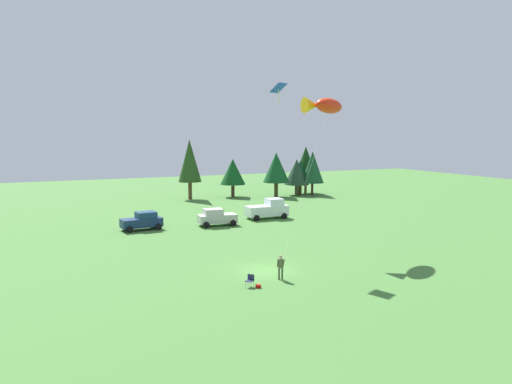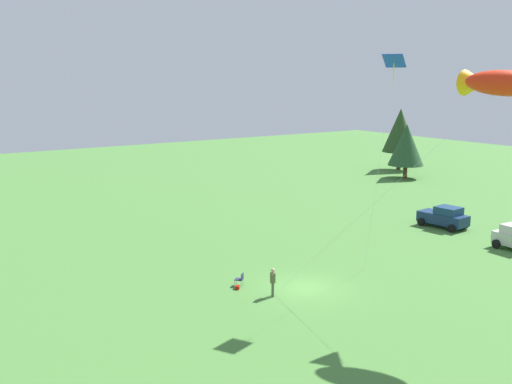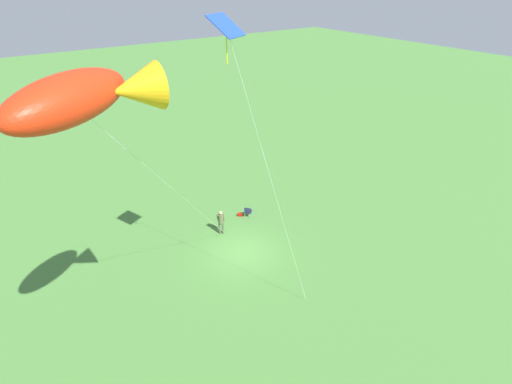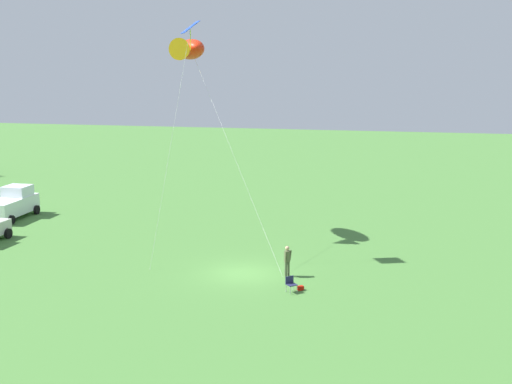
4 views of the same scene
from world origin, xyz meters
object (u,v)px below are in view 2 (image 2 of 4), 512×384
car_navy_hatch (444,217)px  backpack_on_grass (238,287)px  folding_chair (240,278)px  person_kite_flyer (273,280)px  kite_large_fish (498,83)px  kite_diamond_blue (393,67)px

car_navy_hatch → backpack_on_grass: bearing=-88.3°
car_navy_hatch → folding_chair: bearing=-89.1°
folding_chair → car_navy_hatch: (-2.54, 22.54, 0.46)m
folding_chair → person_kite_flyer: bearing=152.6°
folding_chair → kite_large_fish: kite_large_fish is taller
backpack_on_grass → car_navy_hatch: bearing=97.3°
folding_chair → backpack_on_grass: folding_chair is taller
car_navy_hatch → kite_diamond_blue: (8.01, -15.54, 12.48)m
kite_large_fish → kite_diamond_blue: (-5.61, -1.81, 0.88)m
backpack_on_grass → kite_diamond_blue: (5.08, 7.46, 13.32)m
backpack_on_grass → kite_large_fish: kite_large_fish is taller
folding_chair → car_navy_hatch: size_ratio=0.19×
backpack_on_grass → car_navy_hatch: size_ratio=0.07×
folding_chair → car_navy_hatch: bearing=-124.6°
kite_large_fish → kite_diamond_blue: kite_diamond_blue is taller
person_kite_flyer → backpack_on_grass: 2.62m
person_kite_flyer → kite_large_fish: bearing=164.4°
person_kite_flyer → backpack_on_grass: size_ratio=5.44×
car_navy_hatch → kite_large_fish: kite_large_fish is taller
backpack_on_grass → person_kite_flyer: bearing=26.2°
kite_large_fish → kite_diamond_blue: 5.96m
person_kite_flyer → folding_chair: 2.72m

